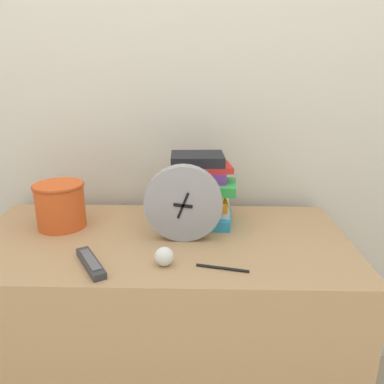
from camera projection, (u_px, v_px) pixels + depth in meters
wall_back at (166, 97)px, 1.46m from camera, size 6.00×0.04×2.40m
desk at (161, 335)px, 1.36m from camera, size 1.24×0.61×0.78m
desk_clock at (183, 204)px, 1.18m from camera, size 0.25×0.05×0.25m
book_stack at (199, 192)px, 1.33m from camera, size 0.26×0.21×0.25m
basket at (60, 204)px, 1.29m from camera, size 0.17×0.17×0.16m
tv_remote at (91, 263)px, 1.05m from camera, size 0.13×0.17×0.02m
crumpled_paper_ball at (164, 256)px, 1.05m from camera, size 0.05×0.05×0.05m
pen at (222, 268)px, 1.04m from camera, size 0.15×0.04×0.01m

